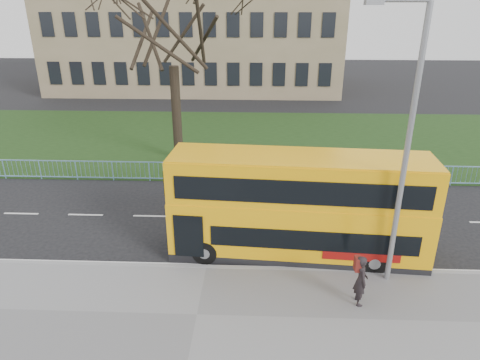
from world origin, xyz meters
name	(u,v)px	position (x,y,z in m)	size (l,w,h in m)	color
ground	(211,247)	(0.00, 0.00, 0.00)	(120.00, 120.00, 0.00)	black
kerb	(206,268)	(0.00, -1.55, 0.07)	(80.00, 0.20, 0.14)	gray
grass_verge	(232,139)	(0.00, 14.30, 0.04)	(80.00, 15.40, 0.08)	#183212
guard_railing	(223,172)	(0.00, 6.60, 0.55)	(40.00, 0.12, 1.10)	#7CB0DD
bare_tree	(173,46)	(-3.00, 10.00, 6.69)	(9.26, 9.26, 13.22)	black
civic_building	(197,21)	(-5.00, 35.00, 7.00)	(30.00, 15.00, 14.00)	#817252
yellow_bus	(298,205)	(3.32, -0.39, 2.11)	(9.53, 2.88, 3.94)	#FFAF0A
pedestrian	(361,280)	(5.06, -3.36, 0.97)	(0.62, 0.41, 1.71)	black
street_lamp	(404,143)	(6.23, -2.02, 5.03)	(1.89, 0.44, 8.96)	gray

